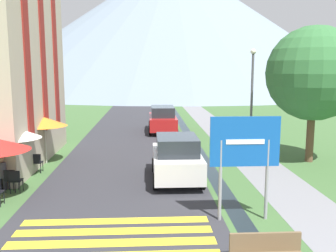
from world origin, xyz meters
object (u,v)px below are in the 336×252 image
at_px(road_sign, 245,151).
at_px(tree_by_path, 314,74).
at_px(parked_car_near, 177,158).
at_px(cafe_chair_near_left, 15,179).
at_px(parked_car_far, 163,119).
at_px(cafe_umbrella_middle_white, 16,133).
at_px(cafe_chair_near_right, 11,178).
at_px(person_seated_near, 2,172).
at_px(cafe_chair_far_right, 37,161).
at_px(streetlamp, 252,93).
at_px(cafe_umbrella_rear_orange, 45,122).

relative_size(road_sign, tree_by_path, 0.48).
bearing_deg(parked_car_near, cafe_chair_near_left, -167.78).
height_order(road_sign, cafe_chair_near_left, road_sign).
xyz_separation_m(parked_car_far, cafe_umbrella_middle_white, (-6.31, -11.11, 0.99)).
height_order(parked_car_near, cafe_chair_near_right, parked_car_near).
xyz_separation_m(road_sign, parked_car_near, (-1.66, 4.09, -1.18)).
height_order(road_sign, parked_car_near, road_sign).
height_order(parked_car_far, person_seated_near, parked_car_far).
distance_m(parked_car_far, cafe_chair_near_right, 14.07).
bearing_deg(cafe_chair_near_right, cafe_chair_far_right, 72.07).
xyz_separation_m(cafe_chair_near_left, tree_by_path, (12.54, 3.96, 3.70)).
bearing_deg(tree_by_path, streetlamp, 149.23).
height_order(cafe_umbrella_middle_white, cafe_umbrella_rear_orange, cafe_umbrella_rear_orange).
bearing_deg(cafe_chair_near_right, cafe_umbrella_middle_white, 87.13).
height_order(cafe_umbrella_rear_orange, streetlamp, streetlamp).
height_order(cafe_chair_far_right, person_seated_near, person_seated_near).
height_order(parked_car_far, cafe_chair_near_left, parked_car_far).
bearing_deg(streetlamp, parked_car_near, -134.85).
bearing_deg(cafe_umbrella_rear_orange, person_seated_near, -98.34).
bearing_deg(parked_car_far, cafe_chair_far_right, -119.64).
distance_m(parked_car_far, tree_by_path, 11.62).
distance_m(cafe_chair_near_right, streetlamp, 11.87).
xyz_separation_m(cafe_chair_near_right, streetlamp, (10.27, 5.31, 2.68)).
relative_size(parked_car_far, streetlamp, 0.83).
bearing_deg(cafe_umbrella_middle_white, parked_car_far, 60.41).
relative_size(parked_car_near, person_seated_near, 3.12).
height_order(cafe_chair_far_right, cafe_umbrella_middle_white, cafe_umbrella_middle_white).
relative_size(parked_car_far, tree_by_path, 0.70).
distance_m(cafe_umbrella_rear_orange, streetlamp, 10.24).
xyz_separation_m(cafe_chair_near_right, cafe_umbrella_rear_orange, (0.16, 4.21, 1.47)).
bearing_deg(cafe_chair_far_right, cafe_chair_near_left, -63.85).
bearing_deg(cafe_chair_near_right, streetlamp, 14.32).
height_order(road_sign, parked_car_far, road_sign).
height_order(cafe_chair_near_right, cafe_umbrella_middle_white, cafe_umbrella_middle_white).
bearing_deg(cafe_chair_near_left, tree_by_path, 23.59).
height_order(cafe_chair_near_left, cafe_umbrella_rear_orange, cafe_umbrella_rear_orange).
height_order(road_sign, cafe_umbrella_rear_orange, road_sign).
bearing_deg(person_seated_near, cafe_chair_near_right, -36.00).
bearing_deg(parked_car_far, cafe_umbrella_rear_orange, -124.58).
distance_m(cafe_chair_near_right, cafe_chair_near_left, 0.25).
height_order(cafe_chair_near_left, streetlamp, streetlamp).
height_order(parked_car_near, person_seated_near, parked_car_near).
xyz_separation_m(cafe_umbrella_rear_orange, streetlamp, (10.11, 1.11, 1.21)).
distance_m(road_sign, parked_car_near, 4.57).
xyz_separation_m(cafe_chair_near_right, cafe_chair_far_right, (0.21, 2.51, 0.00)).
height_order(streetlamp, tree_by_path, tree_by_path).
bearing_deg(tree_by_path, cafe_chair_near_right, -163.28).
relative_size(road_sign, streetlamp, 0.57).
height_order(parked_car_near, cafe_chair_far_right, parked_car_near).
height_order(cafe_chair_near_left, tree_by_path, tree_by_path).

